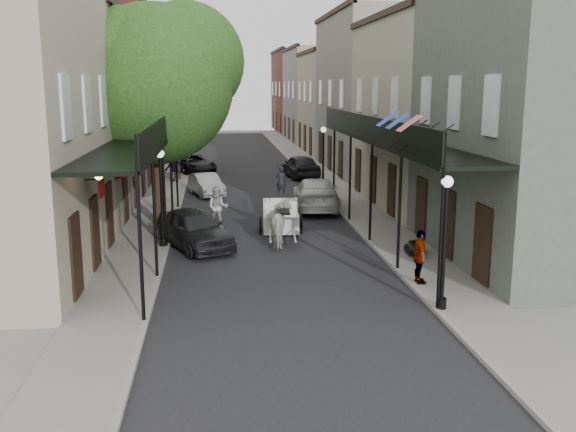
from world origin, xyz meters
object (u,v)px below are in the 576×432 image
object	(u,v)px
lamppost_right_far	(323,158)
horse	(282,224)
tree_near	(163,78)
lamppost_left	(162,196)
pedestrian_sidewalk_right	(420,257)
tree_far	(180,90)
pedestrian_walking	(218,208)
car_right_far	(300,166)
carriage	(281,204)
car_left_mid	(206,185)
pedestrian_sidewalk_left	(174,166)
car_left_near	(195,229)
car_left_far	(194,164)
lamppost_right_near	(444,241)
car_right_near	(316,194)

from	to	relation	value
lamppost_right_far	horse	world-z (taller)	lamppost_right_far
tree_near	lamppost_right_far	world-z (taller)	tree_near
lamppost_left	pedestrian_sidewalk_right	world-z (taller)	lamppost_left
tree_far	pedestrian_walking	world-z (taller)	tree_far
car_right_far	carriage	bearing A→B (deg)	70.91
tree_far	horse	bearing A→B (deg)	-75.36
car_left_mid	pedestrian_sidewalk_left	bearing A→B (deg)	97.27
car_right_far	pedestrian_walking	bearing A→B (deg)	60.98
pedestrian_walking	car_left_near	xyz separation A→B (m)	(-0.90, -3.36, -0.16)
tree_far	lamppost_left	size ratio (longest dim) A/B	2.32
carriage	car_left_far	distance (m)	19.28
lamppost_right_near	pedestrian_walking	size ratio (longest dim) A/B	2.00
pedestrian_walking	car_left_near	distance (m)	3.48
car_left_near	pedestrian_sidewalk_right	bearing A→B (deg)	-63.08
lamppost_right_far	pedestrian_walking	distance (m)	10.64
car_left_near	car_left_mid	distance (m)	11.92
tree_far	carriage	size ratio (longest dim) A/B	2.93
tree_near	lamppost_right_near	xyz separation A→B (m)	(8.30, -12.18, -4.44)
pedestrian_walking	car_left_near	world-z (taller)	pedestrian_walking
lamppost_left	pedestrian_sidewalk_left	distance (m)	16.85
car_right_near	car_left_near	bearing A→B (deg)	56.68
tree_near	car_right_near	world-z (taller)	tree_near
pedestrian_sidewalk_right	car_left_mid	distance (m)	18.89
pedestrian_walking	car_left_far	bearing A→B (deg)	99.44
pedestrian_sidewalk_left	car_left_far	world-z (taller)	pedestrian_sidewalk_left
horse	pedestrian_sidewalk_right	size ratio (longest dim) A/B	1.22
lamppost_right_near	pedestrian_walking	world-z (taller)	lamppost_right_near
tree_far	lamppost_right_far	xyz separation A→B (m)	(8.35, -6.18, -3.79)
lamppost_right_near	car_left_mid	bearing A→B (deg)	108.61
pedestrian_walking	car_left_far	world-z (taller)	pedestrian_walking
lamppost_right_near	car_right_far	size ratio (longest dim) A/B	0.80
lamppost_right_far	car_right_far	bearing A→B (deg)	94.46
lamppost_right_far	pedestrian_sidewalk_right	world-z (taller)	lamppost_right_far
tree_far	carriage	world-z (taller)	tree_far
tree_near	pedestrian_sidewalk_left	xyz separation A→B (m)	(-0.48, 12.64, -5.41)
lamppost_left	horse	distance (m)	4.75
car_left_near	pedestrian_walking	bearing A→B (deg)	50.67
tree_near	pedestrian_walking	xyz separation A→B (m)	(2.20, -0.83, -5.56)
tree_far	car_right_far	size ratio (longest dim) A/B	1.86
pedestrian_sidewalk_right	lamppost_left	bearing A→B (deg)	58.68
lamppost_left	carriage	xyz separation A→B (m)	(4.80, 2.73, -0.91)
car_right_far	car_left_near	bearing A→B (deg)	61.94
tree_near	car_left_near	world-z (taller)	tree_near
tree_near	car_right_far	distance (m)	17.20
pedestrian_sidewalk_left	car_right_far	bearing A→B (deg)	177.42
car_left_near	car_left_far	distance (m)	21.53
pedestrian_sidewalk_right	pedestrian_sidewalk_left	bearing A→B (deg)	24.70
pedestrian_sidewalk_right	car_right_far	world-z (taller)	pedestrian_sidewalk_right
lamppost_right_far	car_left_far	xyz separation A→B (m)	(-7.70, 9.52, -1.39)
pedestrian_walking	pedestrian_sidewalk_left	world-z (taller)	pedestrian_sidewalk_left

